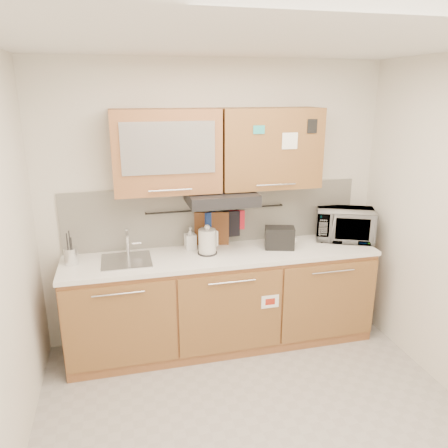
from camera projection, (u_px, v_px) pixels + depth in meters
floor at (263, 432)px, 3.10m from camera, size 3.20×3.20×0.00m
ceiling at (275, 36)px, 2.33m from camera, size 3.20×3.20×0.00m
wall_back at (215, 204)px, 4.11m from camera, size 3.20×0.00×3.20m
base_cabinet at (223, 304)px, 4.08m from camera, size 2.80×0.64×0.88m
countertop at (223, 255)px, 3.94m from camera, size 2.82×0.62×0.04m
backsplash at (215, 214)px, 4.12m from camera, size 2.80×0.02×0.56m
upper_cabinets at (219, 150)px, 3.79m from camera, size 1.82×0.37×0.70m
range_hood at (221, 198)px, 3.84m from camera, size 0.60×0.46×0.10m
sink at (127, 260)px, 3.75m from camera, size 0.42×0.40×0.26m
utensil_rail at (216, 209)px, 4.07m from camera, size 1.30×0.02×0.02m
utensil_crock at (71, 256)px, 3.66m from camera, size 0.13×0.13×0.29m
kettle at (207, 242)px, 3.89m from camera, size 0.21×0.20×0.27m
toaster at (280, 238)px, 4.02m from camera, size 0.30×0.23×0.20m
microwave at (345, 224)px, 4.26m from camera, size 0.65×0.56×0.30m
soap_bottle at (190, 238)px, 4.00m from camera, size 0.11×0.11×0.21m
cutting_board at (212, 233)px, 4.11m from camera, size 0.32×0.09×0.40m
oven_mitt at (210, 221)px, 4.08m from camera, size 0.11×0.06×0.18m
dark_pouch at (231, 224)px, 4.13m from camera, size 0.16×0.05×0.25m
pot_holder at (237, 220)px, 4.14m from camera, size 0.15×0.06×0.18m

